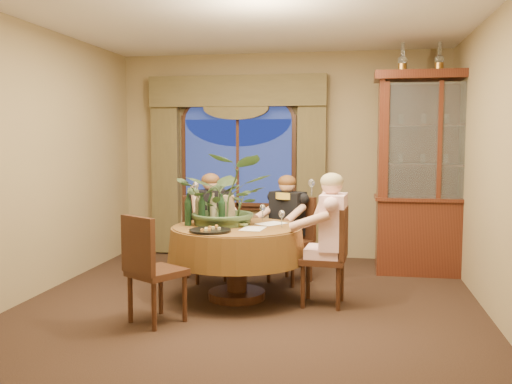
% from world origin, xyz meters
% --- Properties ---
extents(floor, '(5.00, 5.00, 0.00)m').
position_xyz_m(floor, '(0.00, 0.00, 0.00)').
color(floor, black).
rests_on(floor, ground).
extents(wall_back, '(4.50, 0.00, 4.50)m').
position_xyz_m(wall_back, '(0.00, 2.50, 1.40)').
color(wall_back, '#867452').
rests_on(wall_back, ground).
extents(wall_right, '(0.00, 5.00, 5.00)m').
position_xyz_m(wall_right, '(2.25, 0.00, 1.40)').
color(wall_right, '#867452').
rests_on(wall_right, ground).
extents(ceiling, '(5.00, 5.00, 0.00)m').
position_xyz_m(ceiling, '(0.00, 0.00, 2.80)').
color(ceiling, white).
rests_on(ceiling, wall_back).
extents(window, '(1.62, 0.10, 1.32)m').
position_xyz_m(window, '(-0.60, 2.43, 1.30)').
color(window, navy).
rests_on(window, wall_back).
extents(arched_transom, '(1.60, 0.06, 0.44)m').
position_xyz_m(arched_transom, '(-0.60, 2.43, 2.08)').
color(arched_transom, navy).
rests_on(arched_transom, wall_back).
extents(drapery_left, '(0.38, 0.14, 2.32)m').
position_xyz_m(drapery_left, '(-1.63, 2.38, 1.18)').
color(drapery_left, '#473F25').
rests_on(drapery_left, floor).
extents(drapery_right, '(0.38, 0.14, 2.32)m').
position_xyz_m(drapery_right, '(0.43, 2.38, 1.18)').
color(drapery_right, '#473F25').
rests_on(drapery_right, floor).
extents(swag_valance, '(2.45, 0.16, 0.42)m').
position_xyz_m(swag_valance, '(-0.60, 2.35, 2.28)').
color(swag_valance, '#473F25').
rests_on(swag_valance, wall_back).
extents(dining_table, '(1.76, 1.76, 0.75)m').
position_xyz_m(dining_table, '(-0.17, 0.26, 0.38)').
color(dining_table, maroon).
rests_on(dining_table, floor).
extents(china_cabinet, '(1.49, 0.59, 2.42)m').
position_xyz_m(china_cabinet, '(1.97, 1.75, 1.21)').
color(china_cabinet, '#3B170E').
rests_on(china_cabinet, floor).
extents(oil_lamp_left, '(0.11, 0.11, 0.34)m').
position_xyz_m(oil_lamp_left, '(1.54, 1.75, 2.59)').
color(oil_lamp_left, '#A5722D').
rests_on(oil_lamp_left, china_cabinet).
extents(oil_lamp_center, '(0.11, 0.11, 0.34)m').
position_xyz_m(oil_lamp_center, '(1.97, 1.75, 2.59)').
color(oil_lamp_center, '#A5722D').
rests_on(oil_lamp_center, china_cabinet).
extents(oil_lamp_right, '(0.11, 0.11, 0.34)m').
position_xyz_m(oil_lamp_right, '(2.39, 1.75, 2.59)').
color(oil_lamp_right, '#A5722D').
rests_on(oil_lamp_right, china_cabinet).
extents(chair_right, '(0.45, 0.45, 0.96)m').
position_xyz_m(chair_right, '(0.71, 0.20, 0.48)').
color(chair_right, black).
rests_on(chair_right, floor).
extents(chair_back_right, '(0.58, 0.58, 0.96)m').
position_xyz_m(chair_back_right, '(0.29, 1.03, 0.48)').
color(chair_back_right, black).
rests_on(chair_back_right, floor).
extents(chair_back, '(0.59, 0.59, 0.96)m').
position_xyz_m(chair_back, '(-0.68, 0.98, 0.48)').
color(chair_back, black).
rests_on(chair_back, floor).
extents(chair_front_left, '(0.58, 0.58, 0.96)m').
position_xyz_m(chair_front_left, '(-0.71, -0.60, 0.48)').
color(chair_front_left, black).
rests_on(chair_front_left, floor).
extents(person_pink, '(0.46, 0.50, 1.31)m').
position_xyz_m(person_pink, '(0.81, 0.19, 0.65)').
color(person_pink, beige).
rests_on(person_pink, floor).
extents(person_back, '(0.59, 0.58, 1.24)m').
position_xyz_m(person_back, '(-0.64, 1.02, 0.62)').
color(person_back, black).
rests_on(person_back, floor).
extents(person_scarf, '(0.57, 0.55, 1.22)m').
position_xyz_m(person_scarf, '(0.25, 1.14, 0.61)').
color(person_scarf, black).
rests_on(person_scarf, floor).
extents(stoneware_vase, '(0.16, 0.16, 0.30)m').
position_xyz_m(stoneware_vase, '(-0.28, 0.39, 0.90)').
color(stoneware_vase, '#99815F').
rests_on(stoneware_vase, dining_table).
extents(centerpiece_plant, '(0.97, 1.08, 0.84)m').
position_xyz_m(centerpiece_plant, '(-0.29, 0.37, 1.37)').
color(centerpiece_plant, '#374F2D').
rests_on(centerpiece_plant, dining_table).
extents(olive_bowl, '(0.14, 0.14, 0.04)m').
position_xyz_m(olive_bowl, '(-0.11, 0.22, 0.77)').
color(olive_bowl, '#4D5C2A').
rests_on(olive_bowl, dining_table).
extents(cheese_platter, '(0.40, 0.40, 0.02)m').
position_xyz_m(cheese_platter, '(-0.34, -0.14, 0.76)').
color(cheese_platter, black).
rests_on(cheese_platter, dining_table).
extents(wine_bottle_0, '(0.07, 0.07, 0.33)m').
position_xyz_m(wine_bottle_0, '(-0.42, 0.31, 0.92)').
color(wine_bottle_0, tan).
rests_on(wine_bottle_0, dining_table).
extents(wine_bottle_1, '(0.07, 0.07, 0.33)m').
position_xyz_m(wine_bottle_1, '(-0.52, 0.24, 0.92)').
color(wine_bottle_1, black).
rests_on(wine_bottle_1, dining_table).
extents(wine_bottle_2, '(0.07, 0.07, 0.33)m').
position_xyz_m(wine_bottle_2, '(-0.59, 0.34, 0.92)').
color(wine_bottle_2, tan).
rests_on(wine_bottle_2, dining_table).
extents(wine_bottle_3, '(0.07, 0.07, 0.33)m').
position_xyz_m(wine_bottle_3, '(-0.66, 0.21, 0.92)').
color(wine_bottle_3, black).
rests_on(wine_bottle_3, dining_table).
extents(wine_bottle_4, '(0.07, 0.07, 0.33)m').
position_xyz_m(wine_bottle_4, '(-0.47, 0.43, 0.92)').
color(wine_bottle_4, black).
rests_on(wine_bottle_4, dining_table).
extents(wine_bottle_5, '(0.07, 0.07, 0.33)m').
position_xyz_m(wine_bottle_5, '(-0.31, 0.20, 0.92)').
color(wine_bottle_5, black).
rests_on(wine_bottle_5, dining_table).
extents(tasting_paper_0, '(0.23, 0.32, 0.00)m').
position_xyz_m(tasting_paper_0, '(0.03, 0.09, 0.75)').
color(tasting_paper_0, white).
rests_on(tasting_paper_0, dining_table).
extents(tasting_paper_1, '(0.34, 0.37, 0.00)m').
position_xyz_m(tasting_paper_1, '(0.16, 0.46, 0.75)').
color(tasting_paper_1, white).
rests_on(tasting_paper_1, dining_table).
extents(wine_glass_person_pink, '(0.07, 0.07, 0.18)m').
position_xyz_m(wine_glass_person_pink, '(0.30, 0.23, 0.84)').
color(wine_glass_person_pink, silver).
rests_on(wine_glass_person_pink, dining_table).
extents(wine_glass_person_back, '(0.07, 0.07, 0.18)m').
position_xyz_m(wine_glass_person_back, '(-0.41, 0.66, 0.84)').
color(wine_glass_person_back, silver).
rests_on(wine_glass_person_back, dining_table).
extents(wine_glass_person_scarf, '(0.07, 0.07, 0.18)m').
position_xyz_m(wine_glass_person_scarf, '(0.03, 0.68, 0.84)').
color(wine_glass_person_scarf, silver).
rests_on(wine_glass_person_scarf, dining_table).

